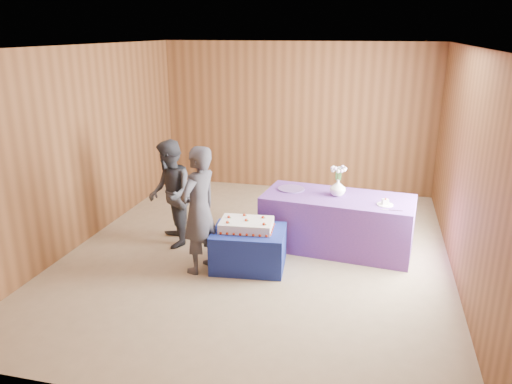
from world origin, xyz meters
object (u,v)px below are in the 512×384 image
(cake_table, at_px, (249,248))
(sheet_cake, at_px, (246,225))
(guest_left, at_px, (199,210))
(vase, at_px, (338,188))
(guest_right, at_px, (170,194))
(serving_table, at_px, (337,222))

(cake_table, bearing_deg, sheet_cake, 137.81)
(cake_table, xyz_separation_m, guest_left, (-0.57, -0.22, 0.55))
(vase, bearing_deg, guest_right, -168.44)
(sheet_cake, relative_size, guest_left, 0.45)
(guest_right, bearing_deg, sheet_cake, 41.94)
(vase, height_order, guest_left, guest_left)
(guest_left, bearing_deg, cake_table, 132.28)
(guest_right, bearing_deg, serving_table, 71.41)
(cake_table, distance_m, vase, 1.48)
(serving_table, distance_m, vase, 0.49)
(cake_table, relative_size, guest_right, 0.60)
(cake_table, bearing_deg, serving_table, 33.86)
(serving_table, bearing_deg, sheet_cake, -135.91)
(sheet_cake, bearing_deg, serving_table, 32.99)
(sheet_cake, bearing_deg, guest_right, 156.26)
(vase, bearing_deg, guest_left, -144.81)
(vase, height_order, guest_right, guest_right)
(sheet_cake, xyz_separation_m, vase, (1.05, 0.86, 0.30))
(serving_table, height_order, guest_right, guest_right)
(vase, distance_m, guest_right, 2.29)
(cake_table, xyz_separation_m, serving_table, (1.03, 0.86, 0.12))
(cake_table, height_order, sheet_cake, sheet_cake)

